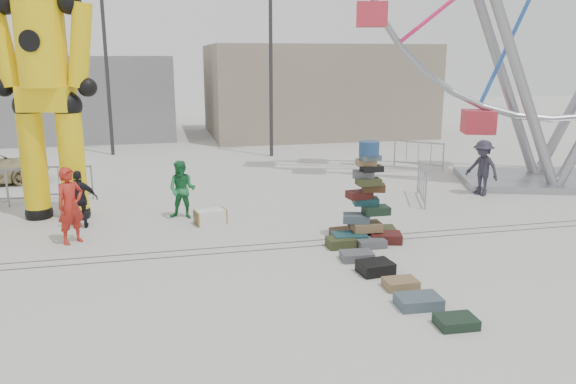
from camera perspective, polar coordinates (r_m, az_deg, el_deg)
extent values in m
plane|color=#9E9E99|center=(12.48, -3.25, -6.90)|extent=(90.00, 90.00, 0.00)
cube|color=#47443F|center=(13.03, -3.72, -5.99)|extent=(40.00, 0.04, 0.01)
cube|color=#47443F|center=(13.41, -4.00, -5.43)|extent=(40.00, 0.04, 0.01)
cube|color=gray|center=(32.83, 2.75, 10.32)|extent=(12.00, 8.00, 5.00)
cube|color=gray|center=(33.83, -20.25, 9.10)|extent=(10.00, 8.00, 4.40)
cylinder|color=#2D2D30|center=(25.03, -1.76, 12.75)|extent=(0.16, 0.16, 8.00)
cylinder|color=#2D2D30|center=(26.60, -17.96, 12.16)|extent=(0.16, 0.16, 8.00)
cube|color=#173E45|center=(13.55, 6.25, -4.70)|extent=(0.83, 0.60, 0.26)
cube|color=#451412|center=(13.77, 9.89, -4.58)|extent=(0.85, 0.69, 0.24)
cube|color=#402814|center=(14.02, 5.82, -4.15)|extent=(0.73, 0.53, 0.22)
cube|color=#31371B|center=(14.22, 9.36, -3.97)|extent=(0.80, 0.63, 0.24)
cube|color=#505257|center=(13.39, 8.39, -5.14)|extent=(0.69, 0.48, 0.20)
cube|color=black|center=(14.30, 7.42, -3.84)|extent=(0.74, 0.58, 0.22)
cube|color=olive|center=(13.72, 7.97, -3.49)|extent=(0.71, 0.50, 0.22)
cube|color=#40515C|center=(13.63, 6.96, -2.65)|extent=(0.74, 0.61, 0.20)
cube|color=black|center=(13.64, 8.94, -1.84)|extent=(0.62, 0.42, 0.20)
cube|color=#173E45|center=(13.70, 7.91, -0.93)|extent=(0.66, 0.50, 0.18)
cube|color=#451412|center=(13.57, 7.25, -0.27)|extent=(0.62, 0.46, 0.18)
cube|color=#402814|center=(13.56, 8.66, 0.45)|extent=(0.63, 0.51, 0.18)
cube|color=#31371B|center=(13.39, 8.18, 1.04)|extent=(0.56, 0.39, 0.16)
cube|color=#505257|center=(13.45, 7.66, 1.81)|extent=(0.60, 0.51, 0.16)
cube|color=black|center=(13.39, 8.50, 2.38)|extent=(0.50, 0.34, 0.14)
cube|color=olive|center=(13.38, 7.93, 2.99)|extent=(0.53, 0.41, 0.14)
cube|color=#40515C|center=(13.30, 8.37, 3.48)|extent=(0.47, 0.32, 0.12)
cylinder|color=navy|center=(13.29, 8.24, 4.43)|extent=(0.48, 0.48, 0.32)
sphere|color=black|center=(17.06, -23.95, -1.93)|extent=(0.74, 0.74, 0.74)
cylinder|color=yellow|center=(16.76, -24.41, 2.70)|extent=(0.68, 0.68, 3.10)
sphere|color=black|center=(16.58, -24.93, 7.96)|extent=(0.77, 0.77, 0.77)
sphere|color=black|center=(16.63, -20.64, -2.01)|extent=(0.74, 0.74, 0.74)
cylinder|color=yellow|center=(16.33, -21.04, 2.75)|extent=(0.68, 0.68, 3.10)
sphere|color=black|center=(16.13, -21.51, 8.15)|extent=(0.77, 0.77, 0.77)
cube|color=yellow|center=(16.33, -23.31, 8.73)|extent=(1.51, 1.09, 0.68)
cylinder|color=yellow|center=(16.30, -23.80, 13.81)|extent=(1.26, 1.26, 2.32)
sphere|color=black|center=(16.71, -26.79, 16.82)|extent=(0.62, 0.62, 0.62)
cylinder|color=yellow|center=(16.75, -27.00, 13.12)|extent=(0.90, 0.69, 2.18)
sphere|color=black|center=(16.81, -26.90, 9.48)|extent=(0.50, 0.50, 0.50)
sphere|color=black|center=(16.03, -21.35, 17.52)|extent=(0.62, 0.62, 0.62)
cylinder|color=yellow|center=(15.90, -20.35, 13.79)|extent=(0.90, 0.69, 2.18)
sphere|color=black|center=(15.88, -19.71, 9.99)|extent=(0.50, 0.50, 0.50)
cube|color=gray|center=(21.75, 24.62, 1.07)|extent=(6.50, 5.09, 0.23)
cylinder|color=gray|center=(19.80, 21.74, 13.23)|extent=(3.86, 1.61, 9.25)
cylinder|color=gray|center=(21.79, 20.27, 13.30)|extent=(3.86, 1.61, 9.25)
cube|color=#BF2938|center=(21.49, 25.04, 5.22)|extent=(1.30, 1.30, 0.80)
cube|color=silver|center=(15.16, -7.89, -2.53)|extent=(0.89, 0.63, 0.38)
cube|color=#31371B|center=(13.29, 5.40, -5.12)|extent=(0.66, 0.47, 0.23)
cube|color=#505257|center=(12.52, 7.01, -6.46)|extent=(0.73, 0.51, 0.19)
cube|color=black|center=(11.83, 8.88, -7.58)|extent=(0.75, 0.62, 0.25)
cube|color=olive|center=(11.20, 11.37, -9.11)|extent=(0.64, 0.46, 0.18)
cube|color=#40515C|center=(10.49, 13.12, -10.76)|extent=(0.81, 0.58, 0.20)
cube|color=black|center=(9.94, 16.71, -12.51)|extent=(0.68, 0.51, 0.17)
imported|color=#A62117|center=(14.27, -21.23, -1.29)|extent=(0.81, 0.77, 1.85)
imported|color=#1C7037|center=(15.67, -10.70, 0.23)|extent=(0.95, 0.85, 1.61)
imported|color=black|center=(15.51, -20.39, -0.72)|extent=(0.90, 0.40, 1.52)
imported|color=#24232E|center=(19.04, 19.14, 2.33)|extent=(1.06, 1.32, 1.79)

